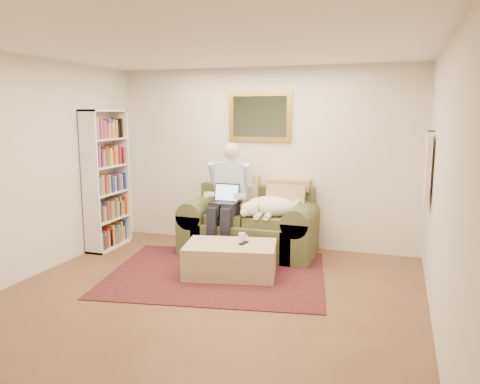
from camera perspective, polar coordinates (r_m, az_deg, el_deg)
The scene contains 12 objects.
room_shell at distance 4.87m, azimuth -4.00°, elevation 1.92°, with size 4.51×5.00×2.61m.
rug at distance 5.84m, azimuth -2.80°, elevation -9.86°, with size 2.59×2.07×0.01m, color black.
sofa at distance 6.60m, azimuth 1.18°, elevation -4.72°, with size 1.83×0.93×1.10m.
seated_man at distance 6.44m, azimuth -1.59°, elevation -0.95°, with size 0.60×0.86×1.54m, color #8CA3D8, non-canonical shape.
laptop at distance 6.37m, azimuth -1.81°, elevation -0.73°, with size 0.36×0.28×0.26m.
sleeping_dog at distance 6.34m, azimuth 3.78°, elevation -1.77°, with size 0.75×0.47×0.28m, color white, non-canonical shape.
ottoman at distance 5.73m, azimuth -1.16°, elevation -8.22°, with size 1.08×0.69×0.39m, color tan.
coffee_mug at distance 5.78m, azimuth 0.23°, elevation -5.50°, with size 0.08×0.08×0.10m, color white.
tv_remote at distance 5.66m, azimuth 0.46°, elevation -6.24°, with size 0.05×0.15×0.02m, color black.
bookshelf at distance 7.01m, azimuth -15.97°, elevation 1.44°, with size 0.28×0.80×2.00m, color white, non-canonical shape.
wall_mirror at distance 6.85m, azimuth 2.43°, elevation 9.18°, with size 0.94×0.04×0.72m.
hanging_shirt at distance 5.74m, azimuth 21.86°, elevation 2.92°, with size 0.06×0.52×0.90m, color beige, non-canonical shape.
Camera 1 is at (1.87, -4.10, 1.95)m, focal length 35.00 mm.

